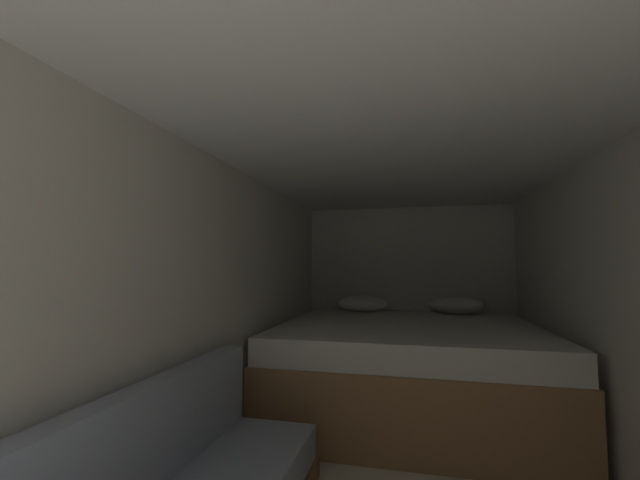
# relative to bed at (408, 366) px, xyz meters

# --- Properties ---
(wall_back) EXTENTS (2.48, 0.05, 2.02)m
(wall_back) POSITION_rel_bed_xyz_m (0.00, 1.10, 0.61)
(wall_back) COLOR silver
(wall_back) RESTS_ON ground
(wall_left) EXTENTS (0.05, 4.95, 2.02)m
(wall_left) POSITION_rel_bed_xyz_m (-1.21, -1.39, 0.61)
(wall_left) COLOR silver
(wall_left) RESTS_ON ground
(ceiling_slab) EXTENTS (2.48, 4.95, 0.05)m
(ceiling_slab) POSITION_rel_bed_xyz_m (0.00, -1.39, 1.64)
(ceiling_slab) COLOR white
(ceiling_slab) RESTS_ON wall_left
(bed) EXTENTS (2.26, 2.09, 0.98)m
(bed) POSITION_rel_bed_xyz_m (0.00, 0.00, 0.00)
(bed) COLOR #9E7247
(bed) RESTS_ON ground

